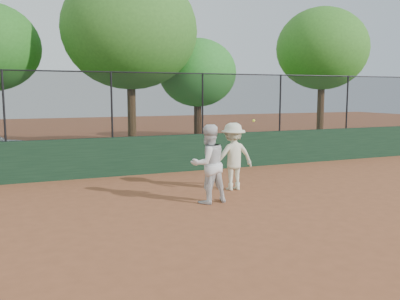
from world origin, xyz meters
name	(u,v)px	position (x,y,z in m)	size (l,w,h in m)	color
ground	(206,228)	(0.00, 0.00, 0.00)	(80.00, 80.00, 0.00)	brown
back_wall	(129,156)	(0.00, 6.00, 0.60)	(26.00, 0.20, 1.20)	#17321E
grass_strip	(96,152)	(0.00, 12.00, 0.00)	(36.00, 12.00, 0.01)	#2C551A
player_second	(208,164)	(0.84, 1.80, 0.92)	(0.89, 0.70, 1.84)	silver
player_main	(233,156)	(2.02, 2.85, 0.89)	(1.16, 0.67, 1.87)	beige
fence_assembly	(127,103)	(-0.03, 6.00, 2.24)	(26.00, 0.06, 2.00)	black
tree_2	(130,30)	(1.47, 11.34, 5.17)	(5.76, 5.24, 7.67)	#4D321B
tree_3	(198,73)	(4.86, 12.09, 3.48)	(3.71, 3.37, 5.10)	#372012
tree_4	(323,49)	(11.15, 10.96, 4.73)	(4.70, 4.28, 6.77)	#4B2F1B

